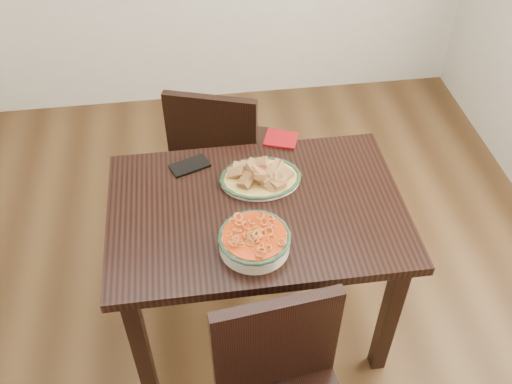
{
  "coord_description": "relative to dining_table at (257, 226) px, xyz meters",
  "views": [
    {
      "loc": [
        -0.09,
        -1.63,
        2.3
      ],
      "look_at": [
        0.13,
        -0.1,
        0.81
      ],
      "focal_mm": 40.0,
      "sensor_mm": 36.0,
      "label": 1
    }
  ],
  "objects": [
    {
      "name": "noodle_bowl",
      "position": [
        -0.04,
        -0.2,
        0.15
      ],
      "size": [
        0.26,
        0.26,
        0.08
      ],
      "color": "beige",
      "rests_on": "dining_table"
    },
    {
      "name": "floor",
      "position": [
        -0.13,
        0.12,
        -0.64
      ],
      "size": [
        3.5,
        3.5,
        0.0
      ],
      "primitive_type": "plane",
      "color": "#3A2512",
      "rests_on": "ground"
    },
    {
      "name": "dining_table",
      "position": [
        0.0,
        0.0,
        0.0
      ],
      "size": [
        1.13,
        0.76,
        0.75
      ],
      "color": "black",
      "rests_on": "ground"
    },
    {
      "name": "fish_plate",
      "position": [
        0.04,
        0.14,
        0.15
      ],
      "size": [
        0.32,
        0.25,
        0.11
      ],
      "color": "beige",
      "rests_on": "dining_table"
    },
    {
      "name": "napkin",
      "position": [
        0.16,
        0.39,
        0.11
      ],
      "size": [
        0.17,
        0.15,
        0.01
      ],
      "primitive_type": "cube",
      "rotation": [
        0.0,
        0.0,
        -0.35
      ],
      "color": "maroon",
      "rests_on": "dining_table"
    },
    {
      "name": "smartphone",
      "position": [
        -0.24,
        0.27,
        0.11
      ],
      "size": [
        0.18,
        0.13,
        0.01
      ],
      "primitive_type": "cube",
      "rotation": [
        0.0,
        0.0,
        0.36
      ],
      "color": "black",
      "rests_on": "dining_table"
    },
    {
      "name": "chair_far",
      "position": [
        -0.1,
        0.65,
        -0.14
      ],
      "size": [
        0.53,
        0.53,
        0.89
      ],
      "rotation": [
        0.0,
        0.0,
        2.83
      ],
      "color": "black",
      "rests_on": "ground"
    }
  ]
}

